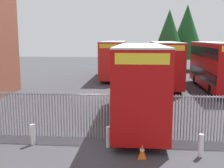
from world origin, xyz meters
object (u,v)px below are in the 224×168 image
bollard_near_left (33,134)px  traffic_cone_mid_forecourt (155,139)px  double_decker_bus_behind_fence_right (165,62)px  bollard_center_front (108,137)px  double_decker_bus_far_back (114,58)px  traffic_cone_by_gate (142,151)px  double_decker_bus_near_gate (140,79)px  double_decker_bus_behind_fence_left (215,64)px  bollard_near_right (201,145)px

bollard_near_left → traffic_cone_mid_forecourt: bollard_near_left is taller
double_decker_bus_behind_fence_right → bollard_center_front: bearing=-103.5°
double_decker_bus_far_back → traffic_cone_mid_forecourt: 21.97m
double_decker_bus_far_back → traffic_cone_mid_forecourt: size_ratio=18.32×
traffic_cone_by_gate → traffic_cone_mid_forecourt: size_ratio=1.00×
double_decker_bus_near_gate → traffic_cone_by_gate: bearing=-89.3°
bollard_near_left → traffic_cone_by_gate: (4.92, -1.03, -0.19)m
double_decker_bus_behind_fence_right → traffic_cone_by_gate: size_ratio=18.32×
bollard_near_left → traffic_cone_by_gate: bearing=-11.8°
double_decker_bus_near_gate → double_decker_bus_behind_fence_right: size_ratio=1.00×
bollard_near_left → bollard_center_front: (3.45, -0.03, 0.00)m
bollard_center_front → traffic_cone_mid_forecourt: bollard_center_front is taller
double_decker_bus_far_back → double_decker_bus_behind_fence_right: bearing=-42.8°
bollard_near_left → bollard_center_front: 3.45m
double_decker_bus_behind_fence_left → traffic_cone_by_gate: double_decker_bus_behind_fence_left is taller
double_decker_bus_far_back → traffic_cone_by_gate: 23.27m
double_decker_bus_far_back → traffic_cone_by_gate: (2.97, -22.98, -2.13)m
bollard_center_front → double_decker_bus_behind_fence_left: bearing=60.3°
double_decker_bus_behind_fence_left → double_decker_bus_behind_fence_right: bearing=156.1°
bollard_center_front → traffic_cone_by_gate: bearing=-34.2°
double_decker_bus_near_gate → bollard_center_front: 5.14m
traffic_cone_mid_forecourt → bollard_center_front: bearing=-168.7°
traffic_cone_mid_forecourt → double_decker_bus_near_gate: bearing=99.4°
double_decker_bus_near_gate → double_decker_bus_far_back: size_ratio=1.00×
bollard_center_front → bollard_near_left: bearing=179.6°
double_decker_bus_behind_fence_left → double_decker_bus_behind_fence_right: same height
double_decker_bus_behind_fence_right → traffic_cone_by_gate: (-2.57, -17.86, -2.13)m
double_decker_bus_behind_fence_right → double_decker_bus_far_back: (-5.54, 5.12, 0.00)m
double_decker_bus_behind_fence_left → bollard_near_left: (-11.95, -14.87, -1.95)m
double_decker_bus_near_gate → double_decker_bus_behind_fence_right: (2.64, 12.32, 0.00)m
traffic_cone_mid_forecourt → bollard_near_left: bearing=-176.0°
double_decker_bus_behind_fence_right → traffic_cone_by_gate: bearing=-98.2°
traffic_cone_mid_forecourt → double_decker_bus_behind_fence_right: bearing=83.2°
double_decker_bus_near_gate → traffic_cone_mid_forecourt: size_ratio=18.32×
double_decker_bus_near_gate → bollard_near_left: (-4.86, -4.51, -1.95)m
bollard_near_right → traffic_cone_by_gate: (-2.39, -0.36, -0.19)m
double_decker_bus_near_gate → bollard_near_left: bearing=-137.1°
traffic_cone_by_gate → bollard_near_left: bearing=168.2°
double_decker_bus_behind_fence_right → bollard_near_left: size_ratio=11.38×
bollard_near_left → double_decker_bus_near_gate: bearing=42.9°
double_decker_bus_far_back → bollard_near_left: bearing=-95.1°
bollard_center_front → traffic_cone_by_gate: bollard_center_front is taller
bollard_center_front → bollard_near_right: bearing=-9.4°
double_decker_bus_behind_fence_left → bollard_near_left: size_ratio=11.38×
double_decker_bus_behind_fence_right → bollard_center_front: double_decker_bus_behind_fence_right is taller
double_decker_bus_far_back → traffic_cone_mid_forecourt: bearing=-80.6°
double_decker_bus_behind_fence_right → bollard_center_front: (-4.04, -16.86, -1.95)m
double_decker_bus_near_gate → bollard_near_right: 6.06m
traffic_cone_by_gate → traffic_cone_mid_forecourt: bearing=66.4°
traffic_cone_by_gate → bollard_center_front: bearing=145.8°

